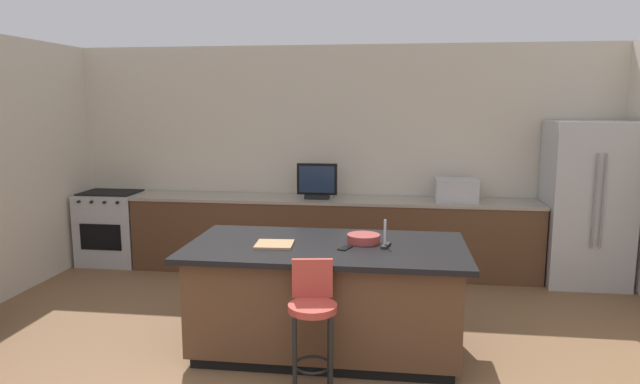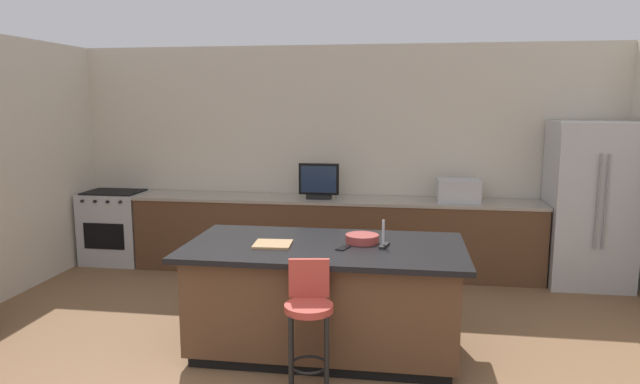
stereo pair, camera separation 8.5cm
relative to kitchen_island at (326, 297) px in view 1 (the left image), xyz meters
name	(u,v)px [view 1 (the left image)]	position (x,y,z in m)	size (l,w,h in m)	color
wall_back	(340,157)	(-0.14, 2.58, 0.91)	(7.16, 0.12, 2.74)	beige
counter_back	(332,235)	(-0.20, 2.20, -0.01)	(4.89, 0.62, 0.91)	brown
kitchen_island	(326,297)	(0.00, 0.00, 0.00)	(2.27, 1.19, 0.91)	black
refrigerator	(586,204)	(2.69, 2.15, 0.46)	(0.88, 0.76, 1.85)	#B7BABF
range_oven	(112,228)	(-3.03, 2.20, 0.00)	(0.76, 0.63, 0.93)	#B7BABF
microwave	(456,190)	(1.26, 2.20, 0.58)	(0.48, 0.36, 0.26)	#B7BABF
tv_monitor	(317,182)	(-0.38, 2.15, 0.64)	(0.48, 0.16, 0.42)	black
sink_faucet_back	(334,187)	(-0.19, 2.30, 0.57)	(0.02, 0.02, 0.24)	#B2B2B7
sink_faucet_island	(385,233)	(0.47, 0.00, 0.55)	(0.02, 0.02, 0.22)	#B2B2B7
bar_stool_center	(313,317)	(-0.01, -0.74, 0.11)	(0.34, 0.36, 0.96)	#B23D33
fruit_bowl	(364,238)	(0.30, 0.12, 0.48)	(0.27, 0.27, 0.07)	#993833
cell_phone	(345,248)	(0.16, -0.10, 0.45)	(0.07, 0.15, 0.01)	black
tv_remote	(386,245)	(0.48, 0.00, 0.45)	(0.04, 0.17, 0.02)	black
cutting_board	(274,244)	(-0.41, -0.08, 0.45)	(0.30, 0.28, 0.02)	#A87F51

